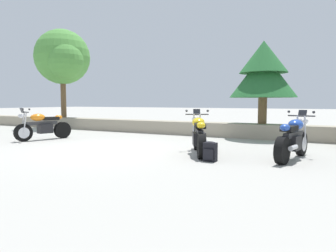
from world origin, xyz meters
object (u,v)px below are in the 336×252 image
(motorcycle_orange_near_left, at_px, (43,127))
(motorcycle_blue_far_right, at_px, (293,139))
(pine_tree_mid_left, at_px, (263,71))
(motorcycle_yellow_centre, at_px, (199,136))
(leafy_tree_far_left, at_px, (63,58))
(rider_backpack, at_px, (210,151))

(motorcycle_orange_near_left, distance_m, motorcycle_blue_far_right, 8.48)
(motorcycle_orange_near_left, height_order, motorcycle_blue_far_right, same)
(pine_tree_mid_left, bearing_deg, motorcycle_yellow_centre, -100.42)
(leafy_tree_far_left, bearing_deg, rider_backpack, -27.25)
(motorcycle_blue_far_right, bearing_deg, rider_backpack, -145.18)
(leafy_tree_far_left, xyz_separation_m, pine_tree_mid_left, (10.29, 0.04, -1.14))
(motorcycle_orange_near_left, height_order, rider_backpack, motorcycle_orange_near_left)
(motorcycle_yellow_centre, height_order, leafy_tree_far_left, leafy_tree_far_left)
(motorcycle_blue_far_right, bearing_deg, motorcycle_orange_near_left, -179.03)
(motorcycle_orange_near_left, height_order, motorcycle_yellow_centre, same)
(motorcycle_blue_far_right, bearing_deg, pine_tree_mid_left, 110.24)
(motorcycle_orange_near_left, xyz_separation_m, leafy_tree_far_left, (-3.32, 4.20, 3.21))
(leafy_tree_far_left, bearing_deg, motorcycle_blue_far_right, -18.95)
(motorcycle_blue_far_right, height_order, rider_backpack, motorcycle_blue_far_right)
(motorcycle_blue_far_right, distance_m, rider_backpack, 2.05)
(pine_tree_mid_left, bearing_deg, rider_backpack, -91.79)
(motorcycle_orange_near_left, relative_size, pine_tree_mid_left, 0.65)
(motorcycle_yellow_centre, bearing_deg, motorcycle_orange_near_left, 178.70)
(motorcycle_orange_near_left, xyz_separation_m, motorcycle_blue_far_right, (8.48, 0.14, 0.00))
(rider_backpack, bearing_deg, motorcycle_yellow_centre, 126.06)
(pine_tree_mid_left, bearing_deg, motorcycle_orange_near_left, -148.71)
(leafy_tree_far_left, bearing_deg, pine_tree_mid_left, 0.22)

